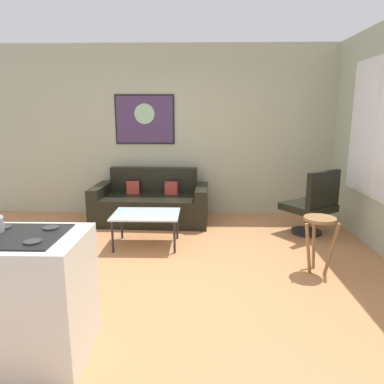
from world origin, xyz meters
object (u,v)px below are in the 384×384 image
couch (151,204)px  wall_painting (145,119)px  bar_stool (319,229)px  coffee_table (146,216)px  armchair (313,204)px

couch → wall_painting: size_ratio=1.86×
couch → bar_stool: size_ratio=2.96×
couch → bar_stool: bearing=-41.9°
coffee_table → wall_painting: (-0.23, 1.58, 1.21)m
coffee_table → bar_stool: size_ratio=1.38×
bar_stool → wall_painting: 3.40m
couch → bar_stool: 2.77m
coffee_table → bar_stool: bearing=-21.1°
coffee_table → armchair: 2.34m
coffee_table → armchair: bearing=11.8°
armchair → coffee_table: bearing=-168.2°
armchair → wall_painting: size_ratio=0.96×
couch → bar_stool: (2.06, -1.84, 0.21)m
couch → wall_painting: wall_painting is taller
coffee_table → bar_stool: (1.98, -0.76, 0.09)m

